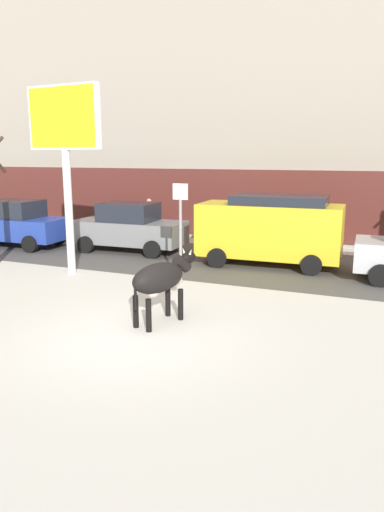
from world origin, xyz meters
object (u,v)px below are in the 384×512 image
object	(u,v)px
cow_black	(161,278)
street_sign	(180,225)
pedestrian_near_billboard	(268,225)
pedestrian_by_cars	(225,222)
pedestrian_far_left	(149,218)
car_yellow_van	(270,228)
car_blue_sedan	(15,224)
car_grey_sedan	(129,228)
billboard	(64,129)

from	to	relation	value
cow_black	street_sign	world-z (taller)	street_sign
pedestrian_near_billboard	pedestrian_by_cars	size ratio (longest dim) A/B	1.00
cow_black	pedestrian_far_left	size ratio (longest dim) A/B	1.11
pedestrian_near_billboard	street_sign	xyz separation A→B (m)	(-0.97, -6.38, 0.79)
cow_black	car_yellow_van	world-z (taller)	car_yellow_van
car_yellow_van	pedestrian_far_left	bearing A→B (deg)	152.75
car_blue_sedan	pedestrian_far_left	world-z (taller)	car_blue_sedan
car_yellow_van	street_sign	world-z (taller)	street_sign
pedestrian_by_cars	street_sign	size ratio (longest dim) A/B	0.61
pedestrian_near_billboard	pedestrian_far_left	size ratio (longest dim) A/B	1.00
pedestrian_near_billboard	street_sign	bearing A→B (deg)	-98.69
car_grey_sedan	street_sign	size ratio (longest dim) A/B	1.51
billboard	car_grey_sedan	xyz separation A→B (m)	(-0.10, 3.74, -3.41)
cow_black	car_yellow_van	distance (m)	6.44
pedestrian_by_cars	street_sign	xyz separation A→B (m)	(0.82, -6.38, 0.79)
car_blue_sedan	pedestrian_near_billboard	world-z (taller)	car_blue_sedan
pedestrian_by_cars	street_sign	world-z (taller)	street_sign
car_yellow_van	pedestrian_near_billboard	xyz separation A→B (m)	(-0.82, 3.16, -0.36)
car_yellow_van	billboard	bearing A→B (deg)	-147.03
car_yellow_van	pedestrian_far_left	size ratio (longest dim) A/B	2.70
pedestrian_far_left	street_sign	bearing A→B (deg)	-55.81
cow_black	car_grey_sedan	size ratio (longest dim) A/B	0.45
car_grey_sedan	pedestrian_far_left	world-z (taller)	car_grey_sedan
car_blue_sedan	car_grey_sedan	xyz separation A→B (m)	(4.72, 0.84, 0.00)
pedestrian_far_left	car_blue_sedan	bearing A→B (deg)	-137.35
billboard	street_sign	xyz separation A→B (m)	(3.57, 0.26, -2.64)
billboard	pedestrian_far_left	xyz separation A→B (m)	(-0.76, 6.64, -3.43)
car_blue_sedan	pedestrian_by_cars	world-z (taller)	car_blue_sedan
billboard	pedestrian_by_cars	bearing A→B (deg)	67.47
cow_black	car_yellow_van	bearing A→B (deg)	82.31
billboard	car_yellow_van	distance (m)	7.10
pedestrian_by_cars	street_sign	bearing A→B (deg)	-82.68
pedestrian_near_billboard	pedestrian_far_left	xyz separation A→B (m)	(-5.31, 0.00, 0.00)
car_grey_sedan	street_sign	world-z (taller)	street_sign
billboard	pedestrian_far_left	size ratio (longest dim) A/B	3.21
car_grey_sedan	car_yellow_van	distance (m)	5.48
cow_black	street_sign	size ratio (longest dim) A/B	0.68
car_blue_sedan	pedestrian_near_billboard	distance (m)	10.08
car_grey_sedan	pedestrian_near_billboard	size ratio (longest dim) A/B	2.47
pedestrian_by_cars	pedestrian_far_left	world-z (taller)	same
car_grey_sedan	pedestrian_far_left	distance (m)	2.97
car_yellow_van	pedestrian_near_billboard	bearing A→B (deg)	104.57
billboard	car_yellow_van	xyz separation A→B (m)	(5.37, 3.48, -3.07)
car_grey_sedan	street_sign	bearing A→B (deg)	-43.45
pedestrian_by_cars	car_yellow_van	bearing A→B (deg)	-50.36
billboard	car_blue_sedan	distance (m)	6.57
car_yellow_van	pedestrian_near_billboard	distance (m)	3.28
street_sign	car_blue_sedan	bearing A→B (deg)	162.55
billboard	car_grey_sedan	bearing A→B (deg)	91.53
cow_black	car_blue_sedan	distance (m)	10.98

